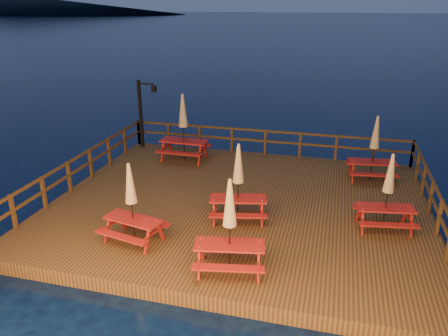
% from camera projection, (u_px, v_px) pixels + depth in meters
% --- Properties ---
extents(ground, '(500.00, 500.00, 0.00)m').
position_uv_depth(ground, '(240.00, 213.00, 14.51)').
color(ground, black).
rests_on(ground, ground).
extents(deck, '(12.00, 10.00, 0.40)m').
position_uv_depth(deck, '(240.00, 207.00, 14.44)').
color(deck, '#402514').
rests_on(deck, ground).
extents(deck_piles, '(11.44, 9.44, 1.40)m').
position_uv_depth(deck_piles, '(240.00, 221.00, 14.62)').
color(deck_piles, '#392612').
rests_on(deck_piles, ground).
extents(railing, '(11.80, 9.75, 1.10)m').
position_uv_depth(railing, '(251.00, 162.00, 15.69)').
color(railing, '#392612').
rests_on(railing, deck).
extents(lamp_post, '(0.85, 0.18, 3.00)m').
position_uv_depth(lamp_post, '(144.00, 108.00, 19.10)').
color(lamp_post, black).
rests_on(lamp_post, deck).
extents(headland_left, '(180.00, 84.00, 9.00)m').
position_uv_depth(headland_left, '(17.00, 4.00, 222.34)').
color(headland_left, black).
rests_on(headland_left, ground).
extents(picnic_table_0, '(1.96, 1.73, 2.41)m').
position_uv_depth(picnic_table_0, '(238.00, 181.00, 12.74)').
color(picnic_table_0, maroon).
rests_on(picnic_table_0, deck).
extents(picnic_table_1, '(1.85, 1.59, 2.42)m').
position_uv_depth(picnic_table_1, '(374.00, 147.00, 15.67)').
color(picnic_table_1, maroon).
rests_on(picnic_table_1, deck).
extents(picnic_table_2, '(1.95, 1.62, 2.75)m').
position_uv_depth(picnic_table_2, '(183.00, 126.00, 17.68)').
color(picnic_table_2, maroon).
rests_on(picnic_table_2, deck).
extents(picnic_table_3, '(1.83, 1.61, 2.28)m').
position_uv_depth(picnic_table_3, '(132.00, 202.00, 11.61)').
color(picnic_table_3, maroon).
rests_on(picnic_table_3, deck).
extents(picnic_table_4, '(1.92, 1.68, 2.42)m').
position_uv_depth(picnic_table_4, '(230.00, 224.00, 10.29)').
color(picnic_table_4, maroon).
rests_on(picnic_table_4, deck).
extents(picnic_table_5, '(1.80, 1.57, 2.30)m').
position_uv_depth(picnic_table_5, '(388.00, 191.00, 12.25)').
color(picnic_table_5, maroon).
rests_on(picnic_table_5, deck).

